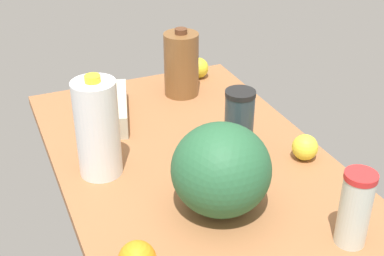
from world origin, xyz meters
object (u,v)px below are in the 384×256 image
milk_jug (97,128)px  lemon_by_jug (198,68)px  tumbler_cup (355,209)px  watermelon (221,170)px  lemon_beside_bowl (305,147)px  chocolate_milk_jug (181,64)px  egg_carton (109,108)px  shaker_bottle (239,123)px

milk_jug → lemon_by_jug: bearing=-46.4°
tumbler_cup → lemon_by_jug: 99.05cm
tumbler_cup → lemon_by_jug: tumbler_cup is taller
watermelon → milk_jug: milk_jug is taller
lemon_beside_bowl → lemon_by_jug: bearing=4.6°
chocolate_milk_jug → egg_carton: bearing=105.7°
chocolate_milk_jug → lemon_beside_bowl: size_ratio=3.23×
milk_jug → shaker_bottle: bearing=-98.9°
egg_carton → watermelon: bearing=-151.2°
milk_jug → chocolate_milk_jug: (37.55, -39.33, -2.47)cm
chocolate_milk_jug → lemon_beside_bowl: 56.85cm
egg_carton → tumbler_cup: tumbler_cup is taller
shaker_bottle → lemon_beside_bowl: shaker_bottle is taller
watermelon → lemon_by_jug: (75.65, -27.09, -7.65)cm
chocolate_milk_jug → tumbler_cup: chocolate_milk_jug is taller
tumbler_cup → lemon_beside_bowl: bearing=-16.5°
tumbler_cup → lemon_by_jug: bearing=-2.8°
shaker_bottle → lemon_beside_bowl: bearing=-122.0°
watermelon → lemon_by_jug: 80.71cm
egg_carton → milk_jug: milk_jug is taller
lemon_by_jug → tumbler_cup: bearing=177.2°
milk_jug → shaker_bottle: milk_jug is taller
shaker_bottle → watermelon: bearing=143.1°
shaker_bottle → lemon_by_jug: (54.34, -11.08, -6.24)cm
egg_carton → shaker_bottle: size_ratio=1.43×
lemon_beside_bowl → chocolate_milk_jug: bearing=16.9°
watermelon → chocolate_milk_jug: bearing=-13.8°
tumbler_cup → lemon_beside_bowl: (34.25, -10.14, -5.78)cm
milk_jug → lemon_by_jug: (48.17, -50.50, -9.95)cm
shaker_bottle → tumbler_cup: 44.86cm
shaker_bottle → lemon_by_jug: bearing=-11.5°
chocolate_milk_jug → lemon_by_jug: 17.13cm
egg_carton → shaker_bottle: 46.39cm
egg_carton → shaker_bottle: bearing=-124.9°
milk_jug → lemon_beside_bowl: milk_jug is taller
egg_carton → chocolate_milk_jug: 31.03cm
milk_jug → lemon_by_jug: 70.49cm
milk_jug → shaker_bottle: (-6.17, -39.42, -3.71)cm
chocolate_milk_jug → lemon_by_jug: size_ratio=3.12×
egg_carton → lemon_beside_bowl: (-45.79, -45.35, 0.07)cm
watermelon → milk_jug: (27.48, 23.41, 2.30)cm
watermelon → milk_jug: size_ratio=0.84×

